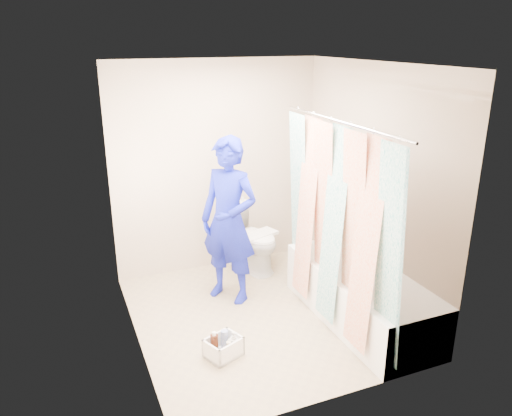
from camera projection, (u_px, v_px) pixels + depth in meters
name	position (u px, v px, depth m)	size (l,w,h in m)	color
floor	(262.00, 316.00, 4.93)	(2.60, 2.60, 0.00)	gray
ceiling	(263.00, 64.00, 4.14)	(2.40, 2.60, 0.02)	white
wall_back	(217.00, 167.00, 5.67)	(2.40, 0.02, 2.40)	tan
wall_front	(337.00, 256.00, 3.41)	(2.40, 0.02, 2.40)	tan
wall_left	(128.00, 218.00, 4.10)	(0.02, 2.60, 2.40)	tan
wall_right	(372.00, 186.00, 4.97)	(0.02, 2.60, 2.40)	tan
bathtub	(360.00, 295.00, 4.78)	(0.70, 1.75, 0.50)	white
curtain_rod	(341.00, 122.00, 4.11)	(0.02, 0.02, 1.90)	silver
shower_curtain	(335.00, 227.00, 4.42)	(0.06, 1.75, 1.80)	silver
toilet	(250.00, 237.00, 5.82)	(0.44, 0.77, 0.78)	white
tank_lid	(258.00, 235.00, 5.71)	(0.48, 0.21, 0.04)	white
tank_internals	(236.00, 203.00, 5.81)	(0.18, 0.09, 0.26)	black
plumber	(229.00, 221.00, 5.01)	(0.63, 0.41, 1.71)	navy
cleaning_caddy	(224.00, 347.00, 4.29)	(0.36, 0.32, 0.22)	white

